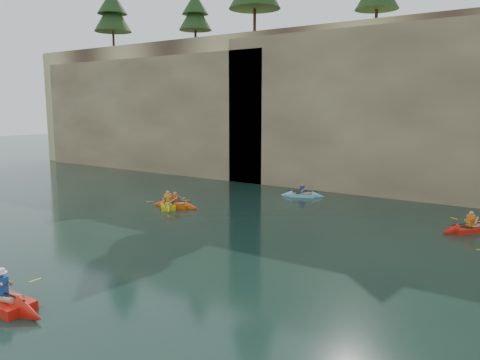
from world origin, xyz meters
The scene contains 11 objects.
ground centered at (0.00, 0.00, 0.00)m, with size 160.00×160.00×0.00m, color black.
cliff centered at (0.00, 30.00, 6.00)m, with size 70.00×16.00×12.00m, color #CDBA7D.
cliff_slab_west centered at (-20.00, 22.60, 5.28)m, with size 26.00×2.40×10.56m, color tan.
cliff_slab_center centered at (2.00, 22.60, 5.70)m, with size 24.00×2.40×11.40m, color tan.
sea_cave_west centered at (-18.00, 21.95, 2.00)m, with size 4.50×1.00×4.00m, color black.
sea_cave_center centered at (-4.00, 21.95, 1.60)m, with size 3.50×1.00×3.20m, color black.
main_kayaker centered at (-1.76, -1.70, 0.19)m, with size 3.92×2.62×1.46m.
kayaker_orange centered at (-6.88, 11.60, 0.14)m, with size 3.15×2.29×1.17m.
kayaker_red_far centered at (8.41, 15.50, 0.15)m, with size 2.64×3.20×1.26m.
kayaker_yellow centered at (-7.17, 11.28, 0.16)m, with size 2.75×2.76×1.28m.
kayaker_ltblue_mid centered at (-2.16, 18.76, 0.14)m, with size 2.92×2.05×1.10m.
Camera 1 is at (11.57, -8.58, 5.95)m, focal length 35.00 mm.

